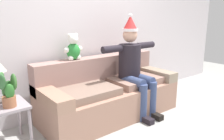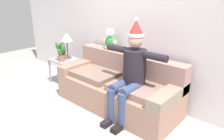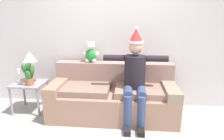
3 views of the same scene
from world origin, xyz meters
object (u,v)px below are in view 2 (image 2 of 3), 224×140
at_px(person_seated, 131,71).
at_px(teddy_bear, 110,40).
at_px(couch, 119,87).
at_px(side_table, 64,62).
at_px(potted_plant, 61,52).
at_px(candle_tall, 58,50).
at_px(table_lamp, 67,38).

distance_m(person_seated, teddy_bear, 0.93).
height_order(couch, person_seated, person_seated).
bearing_deg(side_table, couch, 0.08).
bearing_deg(person_seated, side_table, 174.93).
xyz_separation_m(teddy_bear, side_table, (-1.08, -0.26, -0.59)).
distance_m(potted_plant, candle_tall, 0.24).
height_order(teddy_bear, potted_plant, teddy_bear).
bearing_deg(side_table, table_lamp, 82.86).
distance_m(side_table, table_lamp, 0.51).
bearing_deg(person_seated, teddy_bear, 151.37).
xyz_separation_m(couch, potted_plant, (-1.43, -0.10, 0.38)).
height_order(couch, candle_tall, couch).
height_order(person_seated, teddy_bear, person_seated).
height_order(teddy_bear, table_lamp, teddy_bear).
height_order(couch, teddy_bear, teddy_bear).
height_order(person_seated, table_lamp, person_seated).
bearing_deg(couch, teddy_bear, 148.37).
relative_size(couch, candle_tall, 8.19).
distance_m(teddy_bear, candle_tall, 1.31).
relative_size(couch, potted_plant, 5.22).
xyz_separation_m(potted_plant, candle_tall, (-0.23, 0.08, -0.02)).
distance_m(person_seated, potted_plant, 1.79).
bearing_deg(table_lamp, person_seated, -8.07).
bearing_deg(table_lamp, side_table, -97.14).
bearing_deg(table_lamp, couch, -3.64).
distance_m(side_table, potted_plant, 0.30).
xyz_separation_m(person_seated, side_table, (-1.86, 0.17, -0.32)).
relative_size(person_seated, candle_tall, 5.95).
bearing_deg(candle_tall, side_table, 7.46).
bearing_deg(couch, side_table, -179.92).
distance_m(couch, side_table, 1.50).
distance_m(person_seated, side_table, 1.90).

